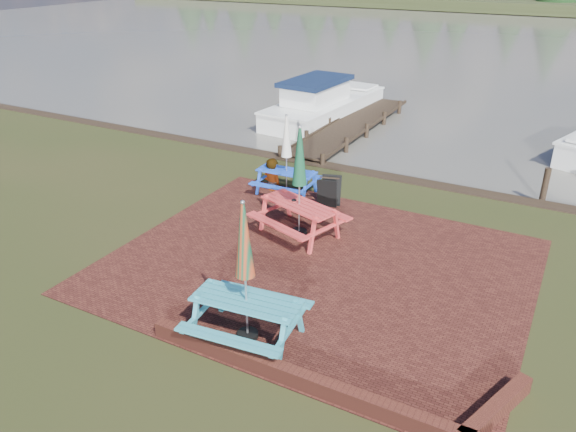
% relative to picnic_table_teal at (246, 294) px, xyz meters
% --- Properties ---
extents(ground, '(120.00, 120.00, 0.00)m').
position_rel_picnic_table_teal_xyz_m(ground, '(0.02, 1.92, -0.95)').
color(ground, black).
rests_on(ground, ground).
extents(paving, '(9.00, 7.50, 0.02)m').
position_rel_picnic_table_teal_xyz_m(paving, '(0.02, 2.92, -0.94)').
color(paving, '#331410').
rests_on(paving, ground).
extents(brick_wall, '(6.21, 1.79, 0.30)m').
position_rel_picnic_table_teal_xyz_m(brick_wall, '(2.16, -0.49, -0.80)').
color(brick_wall, '#4C1E16').
rests_on(brick_wall, ground).
extents(water, '(120.00, 60.00, 0.02)m').
position_rel_picnic_table_teal_xyz_m(water, '(0.02, 38.92, -0.95)').
color(water, '#4B4740').
rests_on(water, ground).
extents(picnic_table_teal, '(2.11, 1.92, 2.71)m').
position_rel_picnic_table_teal_xyz_m(picnic_table_teal, '(0.00, 0.00, 0.00)').
color(picnic_table_teal, teal).
rests_on(picnic_table_teal, ground).
extents(picnic_table_red, '(2.43, 2.29, 2.75)m').
position_rel_picnic_table_teal_xyz_m(picnic_table_red, '(-1.07, 4.10, 0.01)').
color(picnic_table_red, red).
rests_on(picnic_table_red, ground).
extents(picnic_table_blue, '(1.73, 1.55, 2.33)m').
position_rel_picnic_table_teal_xyz_m(picnic_table_blue, '(-2.57, 6.22, -0.13)').
color(picnic_table_blue, blue).
rests_on(picnic_table_blue, ground).
extents(chalkboard, '(0.57, 0.64, 0.86)m').
position_rel_picnic_table_teal_xyz_m(chalkboard, '(-1.11, 5.97, -0.50)').
color(chalkboard, black).
rests_on(chalkboard, ground).
extents(jetty, '(1.76, 9.08, 1.00)m').
position_rel_picnic_table_teal_xyz_m(jetty, '(-3.48, 13.20, -0.83)').
color(jetty, black).
rests_on(jetty, ground).
extents(boat_jetty, '(2.94, 7.13, 2.02)m').
position_rel_picnic_table_teal_xyz_m(boat_jetty, '(-5.31, 14.54, -0.54)').
color(boat_jetty, silver).
rests_on(boat_jetty, ground).
extents(person, '(0.79, 0.61, 1.92)m').
position_rel_picnic_table_teal_xyz_m(person, '(-3.07, 6.29, 0.01)').
color(person, gray).
rests_on(person, ground).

